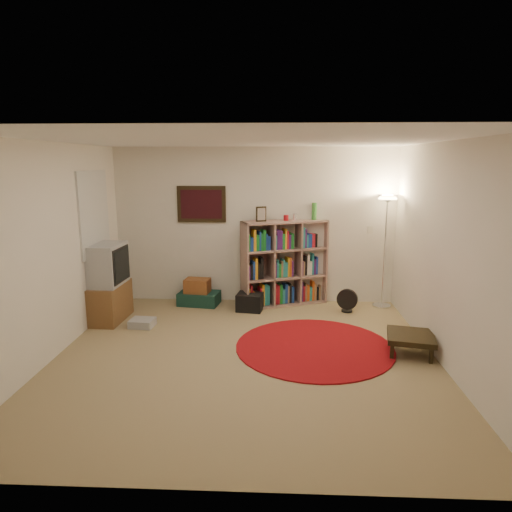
{
  "coord_description": "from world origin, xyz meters",
  "views": [
    {
      "loc": [
        0.36,
        -5.04,
        2.28
      ],
      "look_at": [
        0.1,
        0.6,
        1.1
      ],
      "focal_mm": 32.0,
      "sensor_mm": 36.0,
      "label": 1
    }
  ],
  "objects_px": {
    "bookshelf": "(283,264)",
    "side_table": "(411,338)",
    "tv_stand": "(104,284)",
    "floor_fan": "(347,301)",
    "floor_lamp": "(387,214)",
    "suitcase": "(199,298)"
  },
  "relations": [
    {
      "from": "suitcase",
      "to": "side_table",
      "type": "bearing_deg",
      "value": -23.88
    },
    {
      "from": "tv_stand",
      "to": "side_table",
      "type": "bearing_deg",
      "value": -11.23
    },
    {
      "from": "bookshelf",
      "to": "floor_fan",
      "type": "relative_size",
      "value": 4.49
    },
    {
      "from": "bookshelf",
      "to": "floor_fan",
      "type": "distance_m",
      "value": 1.16
    },
    {
      "from": "tv_stand",
      "to": "side_table",
      "type": "xyz_separation_m",
      "value": [
        4.09,
        -1.02,
        -0.34
      ]
    },
    {
      "from": "tv_stand",
      "to": "side_table",
      "type": "relative_size",
      "value": 1.75
    },
    {
      "from": "floor_fan",
      "to": "suitcase",
      "type": "distance_m",
      "value": 2.35
    },
    {
      "from": "bookshelf",
      "to": "suitcase",
      "type": "xyz_separation_m",
      "value": [
        -1.35,
        -0.1,
        -0.56
      ]
    },
    {
      "from": "bookshelf",
      "to": "side_table",
      "type": "height_order",
      "value": "bookshelf"
    },
    {
      "from": "side_table",
      "to": "bookshelf",
      "type": "bearing_deg",
      "value": 128.33
    },
    {
      "from": "bookshelf",
      "to": "floor_fan",
      "type": "height_order",
      "value": "bookshelf"
    },
    {
      "from": "floor_fan",
      "to": "side_table",
      "type": "height_order",
      "value": "floor_fan"
    },
    {
      "from": "bookshelf",
      "to": "side_table",
      "type": "relative_size",
      "value": 2.53
    },
    {
      "from": "floor_lamp",
      "to": "tv_stand",
      "type": "distance_m",
      "value": 4.34
    },
    {
      "from": "floor_lamp",
      "to": "floor_fan",
      "type": "xyz_separation_m",
      "value": [
        -0.59,
        -0.3,
        -1.29
      ]
    },
    {
      "from": "floor_lamp",
      "to": "side_table",
      "type": "relative_size",
      "value": 2.76
    },
    {
      "from": "tv_stand",
      "to": "suitcase",
      "type": "bearing_deg",
      "value": 35.51
    },
    {
      "from": "floor_lamp",
      "to": "floor_fan",
      "type": "relative_size",
      "value": 4.9
    },
    {
      "from": "bookshelf",
      "to": "side_table",
      "type": "bearing_deg",
      "value": -72.85
    },
    {
      "from": "floor_lamp",
      "to": "side_table",
      "type": "xyz_separation_m",
      "value": [
        -0.07,
        -1.83,
        -1.27
      ]
    },
    {
      "from": "bookshelf",
      "to": "tv_stand",
      "type": "bearing_deg",
      "value": 177.9
    },
    {
      "from": "suitcase",
      "to": "side_table",
      "type": "xyz_separation_m",
      "value": [
        2.86,
        -1.81,
        0.11
      ]
    }
  ]
}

